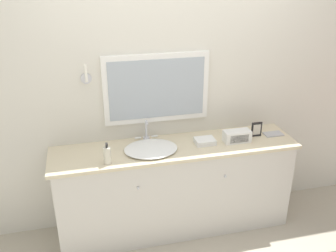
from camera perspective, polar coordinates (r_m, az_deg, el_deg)
The scene contains 9 objects.
ground_plane at distance 3.52m, azimuth 2.18°, elevation -17.52°, with size 14.00×14.00×0.00m, color #B2A893.
wall_back at distance 3.34m, azimuth -0.07°, elevation 5.52°, with size 8.00×0.18×2.55m.
vanity_counter at distance 3.46m, azimuth 1.09°, elevation -9.38°, with size 2.15×0.51×0.85m.
sink_basin at distance 3.18m, azimuth -2.65°, elevation -3.37°, with size 0.45×0.42×0.19m.
soap_bottle at distance 2.99m, azimuth -9.24°, elevation -4.41°, with size 0.06×0.06×0.18m.
appliance_box at distance 3.37m, azimuth 10.48°, elevation -1.55°, with size 0.24×0.11×0.10m.
picture_frame at distance 3.50m, azimuth 13.34°, elevation -0.50°, with size 0.10×0.01×0.14m.
hand_towel_near_sink at distance 3.30m, azimuth 5.64°, elevation -2.31°, with size 0.17×0.14×0.05m.
metal_tray at distance 3.60m, azimuth 15.74°, elevation -1.18°, with size 0.17×0.10×0.01m.
Camera 1 is at (-0.75, -2.53, 2.33)m, focal length 40.00 mm.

